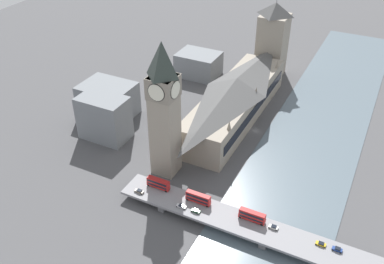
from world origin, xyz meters
The scene contains 18 objects.
ground_plane centered at (0.00, 0.00, 0.00)m, with size 600.00×600.00×0.00m, color #4C4C4F.
river_water centered at (-31.88, 0.00, 0.15)m, with size 51.76×360.00×0.30m, color slate.
parliament_hall centered at (15.92, -8.00, 13.07)m, with size 26.30×104.35×26.37m.
clock_tower centered at (27.80, 53.93, 36.84)m, with size 12.72×12.72×68.94m.
victoria_tower centered at (15.97, -73.34, 25.71)m, with size 18.33×18.33×55.42m.
road_bridge centered at (-31.88, 74.91, 3.77)m, with size 135.51×14.46×4.71m.
double_decker_bus_lead centered at (1.12, 72.30, 7.43)m, with size 11.60×2.46×4.95m.
double_decker_bus_mid centered at (21.82, 71.85, 7.45)m, with size 11.17×2.64×4.99m.
double_decker_bus_rear centered at (-23.92, 71.94, 7.38)m, with size 11.54×2.60×4.84m.
car_northbound_lead centered at (28.01, 78.59, 5.43)m, with size 4.38×1.85×1.46m.
car_northbound_mid centered at (-53.06, 72.31, 5.33)m, with size 4.03×1.87×1.24m.
car_northbound_tail centered at (-0.59, 78.28, 5.40)m, with size 4.07×1.80×1.38m.
car_southbound_lead centered at (6.30, 78.46, 5.36)m, with size 4.49×1.88×1.32m.
car_southbound_mid centered at (-59.40, 72.18, 5.41)m, with size 3.97×1.86×1.42m.
car_southbound_tail centered at (-33.51, 72.20, 5.39)m, with size 3.91×1.91×1.38m.
city_block_west centered at (60.39, -49.50, 8.23)m, with size 28.53×21.90×16.45m.
city_block_center centered at (72.79, 43.12, 12.38)m, with size 26.61×16.56×24.75m.
city_block_east centered at (85.10, 22.94, 10.01)m, with size 30.52×23.86×20.03m.
Camera 1 is at (-59.29, 198.41, 136.93)m, focal length 40.00 mm.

